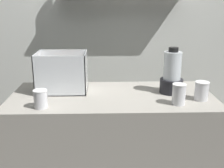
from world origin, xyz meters
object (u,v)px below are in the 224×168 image
Objects in this scene: carrot_display_bin at (62,79)px; juice_cup_orange_far_left at (41,100)px; juice_cup_beet_left at (179,95)px; juice_cup_pomegranate_middle at (201,92)px; blender_pitcher at (172,75)px.

carrot_display_bin reaches higher than juice_cup_orange_far_left.
juice_cup_pomegranate_middle is (0.17, 0.08, -0.01)m from juice_cup_beet_left.
juice_cup_orange_far_left is at bearing -177.66° from juice_cup_beet_left.
juice_cup_pomegranate_middle is at bearing -42.93° from blender_pitcher.
carrot_display_bin is at bearing 158.88° from juice_cup_beet_left.
juice_cup_orange_far_left is at bearing -173.77° from juice_cup_pomegranate_middle.
juice_cup_beet_left is (0.85, 0.03, 0.01)m from juice_cup_orange_far_left.
blender_pitcher reaches higher than juice_cup_orange_far_left.
blender_pitcher reaches higher than juice_cup_pomegranate_middle.
juice_cup_orange_far_left is at bearing -104.39° from carrot_display_bin.
juice_cup_pomegranate_middle is (0.94, -0.22, -0.03)m from carrot_display_bin.
blender_pitcher reaches higher than carrot_display_bin.
juice_cup_orange_far_left is (-0.86, -0.26, -0.08)m from blender_pitcher.
blender_pitcher is 2.41× the size of juice_cup_beet_left.
blender_pitcher is 0.90m from juice_cup_orange_far_left.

